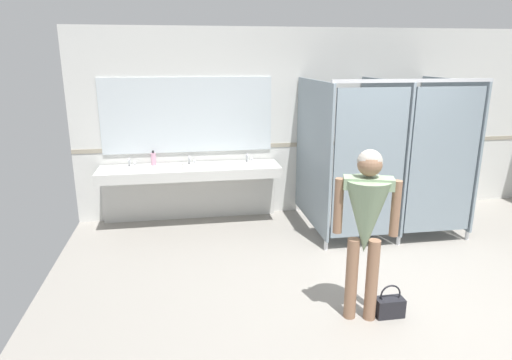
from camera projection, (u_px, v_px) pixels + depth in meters
The scene contains 10 objects.
ground_plane at pixel (413, 307), 4.37m from camera, with size 7.41×6.26×0.10m, color gray.
wall_back at pixel (326, 122), 6.73m from camera, with size 7.41×0.12×2.73m, color silver.
wall_back_tile_band at pixel (327, 144), 6.76m from camera, with size 7.41×0.01×0.06m, color #9E937F.
vanity_counter at pixel (190, 180), 6.33m from camera, with size 2.51×0.59×0.96m.
mirror_panel at pixel (188, 115), 6.29m from camera, with size 2.41×0.02×1.06m, color silver.
bathroom_stalls at pixel (387, 154), 5.89m from camera, with size 2.00×1.54×2.08m.
person_standing at pixel (366, 216), 3.85m from camera, with size 0.54×0.50×1.59m.
handbag at pixel (389, 306), 4.12m from camera, with size 0.26×0.14×0.32m.
soap_dispenser at pixel (153, 159), 6.25m from camera, with size 0.07×0.07×0.21m.
paper_cup at pixel (184, 166), 6.05m from camera, with size 0.07×0.07×0.09m, color white.
Camera 1 is at (-2.16, -3.56, 2.34)m, focal length 31.15 mm.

